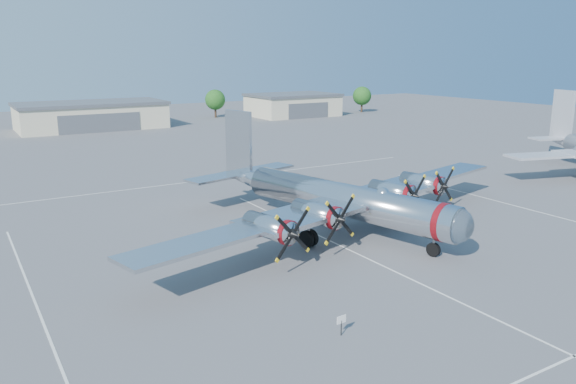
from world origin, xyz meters
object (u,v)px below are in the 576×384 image
hangar_east (293,105)px  tree_east (215,100)px  main_bomber_b29 (332,228)px  info_placard (341,322)px  hangar_center (91,115)px  tree_far_east (362,96)px

hangar_east → tree_east: (-18.00, 6.04, 1.51)m
main_bomber_b29 → info_placard: size_ratio=37.04×
hangar_center → tree_east: bearing=11.4°
tree_far_east → info_placard: 121.49m
hangar_east → tree_far_east: tree_far_east is taller
tree_far_east → info_placard: (-76.61, -94.23, -3.42)m
tree_east → tree_far_east: same height
main_bomber_b29 → info_placard: (-10.74, -15.79, 0.80)m
hangar_center → tree_east: size_ratio=4.31×
hangar_center → info_placard: bearing=-95.1°
tree_far_east → main_bomber_b29: 102.52m
hangar_center → tree_far_east: tree_far_east is taller
info_placard → main_bomber_b29: bearing=52.7°
hangar_center → info_placard: (-8.61, -96.19, -1.91)m
hangar_center → main_bomber_b29: 80.48m
hangar_east → main_bomber_b29: bearing=-119.7°
hangar_center → tree_far_east: bearing=-1.7°
tree_east → info_placard: tree_east is taller
hangar_east → tree_east: size_ratio=3.10×
tree_far_east → main_bomber_b29: (-65.88, -78.44, -4.22)m
hangar_center → hangar_east: size_ratio=1.39×
tree_east → hangar_center: bearing=-168.6°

